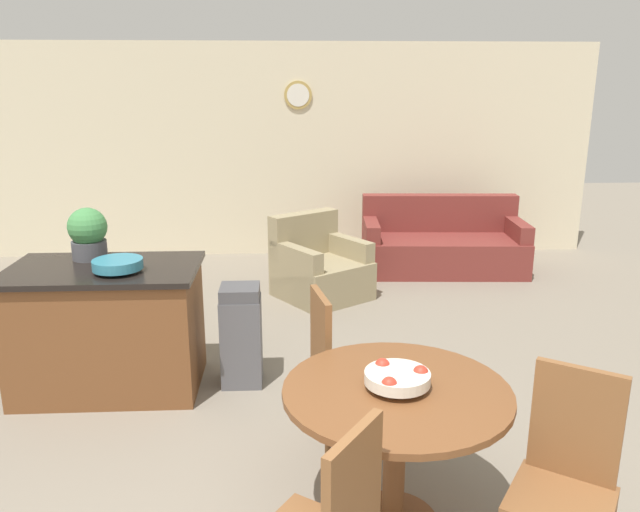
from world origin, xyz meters
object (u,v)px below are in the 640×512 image
trash_bin (241,336)px  couch (442,246)px  armchair (319,270)px  dining_table (396,421)px  teal_bowl (118,264)px  potted_plant (88,233)px  kitchen_island (108,328)px  dining_chair_near_right (567,473)px  fruit_bowl (397,377)px  dining_chair_far_side (338,365)px

trash_bin → couch: couch is taller
couch → armchair: couch is taller
dining_table → armchair: size_ratio=0.98×
teal_bowl → couch: size_ratio=0.18×
potted_plant → trash_bin: size_ratio=0.50×
kitchen_island → trash_bin: 0.97m
dining_table → teal_bowl: (-1.69, 1.49, 0.39)m
armchair → potted_plant: bearing=-170.5°
dining_chair_near_right → potted_plant: (-2.68, 2.24, 0.58)m
dining_chair_near_right → fruit_bowl: 0.84m
potted_plant → couch: size_ratio=0.20×
dining_chair_far_side → teal_bowl: (-1.47, 0.74, 0.44)m
fruit_bowl → potted_plant: (-1.99, 1.86, 0.29)m
fruit_bowl → armchair: 3.65m
dining_table → dining_chair_near_right: dining_chair_near_right is taller
dining_chair_near_right → teal_bowl: size_ratio=2.95×
teal_bowl → trash_bin: (0.82, 0.15, -0.61)m
fruit_bowl → armchair: bearing=93.0°
dining_chair_near_right → couch: size_ratio=0.52×
kitchen_island → trash_bin: size_ratio=1.76×
dining_chair_far_side → armchair: bearing=169.0°
fruit_bowl → dining_table: bearing=-99.0°
dining_table → trash_bin: (-0.87, 1.65, -0.22)m
teal_bowl → trash_bin: size_ratio=0.45×
trash_bin → armchair: bearing=70.8°
kitchen_island → teal_bowl: bearing=-41.9°
kitchen_island → trash_bin: bearing=1.2°
dining_table → couch: (1.35, 4.51, -0.31)m
dining_chair_far_side → trash_bin: (-0.65, 0.89, -0.17)m
dining_table → fruit_bowl: (0.00, 0.00, 0.23)m
trash_bin → kitchen_island: bearing=-178.8°
dining_chair_near_right → couch: dining_chair_near_right is taller
fruit_bowl → kitchen_island: (-1.84, 1.63, -0.37)m
dining_table → dining_chair_near_right: 0.79m
kitchen_island → armchair: 2.58m
kitchen_island → potted_plant: (-0.15, 0.24, 0.66)m
dining_table → kitchen_island: kitchen_island is taller
dining_table → couch: couch is taller
trash_bin → potted_plant: bearing=169.1°
teal_bowl → armchair: (1.50, 2.11, -0.70)m
fruit_bowl → kitchen_island: 2.48m
couch → dining_chair_far_side: bearing=-109.4°
dining_chair_far_side → teal_bowl: bearing=-127.0°
dining_table → armchair: (-0.19, 3.61, -0.31)m
dining_chair_near_right → potted_plant: potted_plant is taller
dining_chair_near_right → potted_plant: 3.54m
fruit_bowl → potted_plant: potted_plant is taller
dining_chair_far_side → teal_bowl: size_ratio=2.95×
dining_chair_near_right → armchair: dining_chair_near_right is taller
teal_bowl → couch: teal_bowl is taller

